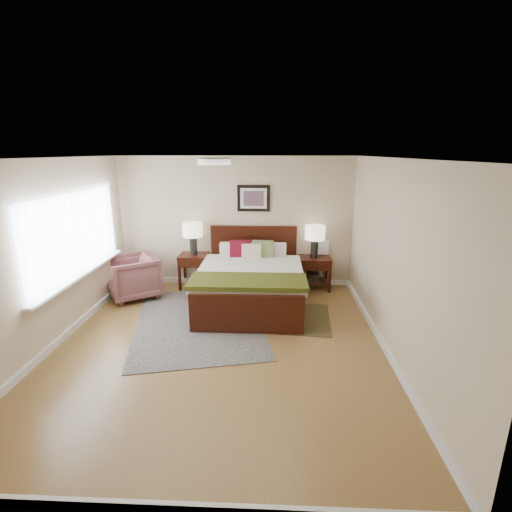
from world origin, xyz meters
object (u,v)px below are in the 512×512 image
Objects in this scene: bed at (251,275)px; nightstand_left at (194,261)px; lamp_left at (193,232)px; nightstand_right at (314,270)px; armchair at (133,277)px; rug_persian at (199,321)px; lamp_right at (315,235)px.

nightstand_left is (-1.15, 0.82, -0.01)m from bed.
nightstand_right is at bearing -0.33° from lamp_left.
armchair is 0.32× the size of rug_persian.
nightstand_left is 1.66m from rug_persian.
nightstand_right is 2.50m from rug_persian.
lamp_left is 1.37m from armchair.
bed is at bearing -144.18° from lamp_right.
lamp_left reaches higher than bed.
armchair is at bearing 133.14° from rug_persian.
rug_persian is (-1.94, -1.54, -0.37)m from nightstand_right.
lamp_right is at bearing 26.65° from rug_persian.
lamp_left is (-2.31, 0.01, 0.72)m from nightstand_right.
lamp_right is 0.72× the size of armchair.
lamp_left is at bearing 180.00° from lamp_right.
nightstand_left is 0.25× the size of rug_persian.
nightstand_left is 2.32m from nightstand_right.
bed is 1.41m from nightstand_left.
nightstand_right is 2.42m from lamp_left.
armchair reaches higher than nightstand_left.
lamp_left reaches higher than nightstand_left.
rug_persian is at bearing -141.27° from lamp_right.
lamp_left is at bearing 179.67° from nightstand_right.
nightstand_left is 1.08× the size of lamp_right.
lamp_left reaches higher than rug_persian.
rug_persian is at bearing 22.26° from armchair.
nightstand_right is 0.68m from lamp_right.
bed reaches higher than rug_persian.
armchair is at bearing -170.00° from nightstand_right.
lamp_right is at bearing 67.25° from armchair.
lamp_right is 3.43m from armchair.
lamp_left reaches higher than nightstand_right.
lamp_left is 2.31m from lamp_right.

